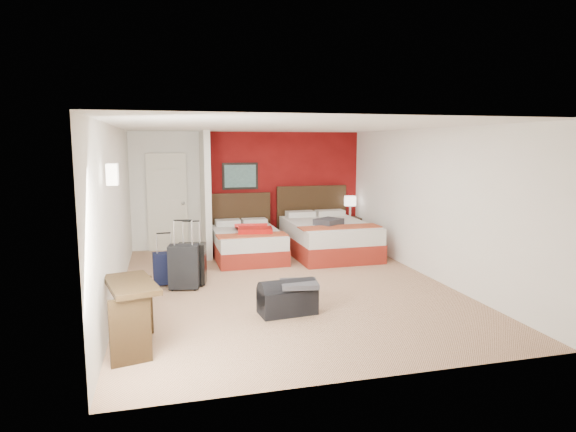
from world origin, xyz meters
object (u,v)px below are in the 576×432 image
object	(u,v)px
suitcase_black	(192,265)
suitcase_navy	(165,270)
table_lamp	(350,207)
duffel_bag	(287,300)
desk	(133,316)
suitcase_charcoal	(184,268)
red_suitcase_open	(253,229)
bed_left	(247,244)
nightstand	(350,230)
bed_right	(328,238)

from	to	relation	value
suitcase_black	suitcase_navy	bearing A→B (deg)	178.35
table_lamp	duffel_bag	distance (m)	4.95
duffel_bag	desk	distance (m)	2.05
table_lamp	suitcase_black	bearing A→B (deg)	-145.38
duffel_bag	table_lamp	bearing A→B (deg)	52.92
suitcase_charcoal	red_suitcase_open	bearing A→B (deg)	62.19
suitcase_charcoal	bed_left	bearing A→B (deg)	65.76
bed_left	suitcase_charcoal	world-z (taller)	suitcase_charcoal
suitcase_black	duffel_bag	size ratio (longest dim) A/B	0.87
bed_left	suitcase_charcoal	distance (m)	2.25
bed_left	suitcase_navy	size ratio (longest dim) A/B	3.68
suitcase_charcoal	duffel_bag	world-z (taller)	suitcase_charcoal
red_suitcase_open	nightstand	distance (m)	2.63
nightstand	duffel_bag	world-z (taller)	nightstand
bed_right	suitcase_navy	size ratio (longest dim) A/B	4.43
suitcase_navy	duffel_bag	xyz separation A→B (m)	(1.57, -1.76, -0.06)
suitcase_charcoal	desk	bearing A→B (deg)	-95.58
bed_left	table_lamp	size ratio (longest dim) A/B	3.78
suitcase_charcoal	suitcase_navy	xyz separation A→B (m)	(-0.29, 0.30, -0.09)
red_suitcase_open	desk	xyz separation A→B (m)	(-2.05, -3.90, -0.22)
suitcase_black	desk	bearing A→B (deg)	-95.82
bed_right	suitcase_black	xyz separation A→B (m)	(-2.83, -1.58, -0.01)
nightstand	desk	distance (m)	6.62
nightstand	suitcase_navy	xyz separation A→B (m)	(-4.10, -2.43, -0.05)
table_lamp	desk	world-z (taller)	table_lamp
duffel_bag	red_suitcase_open	bearing A→B (deg)	81.83
suitcase_charcoal	duffel_bag	bearing A→B (deg)	-37.87
red_suitcase_open	suitcase_black	xyz separation A→B (m)	(-1.27, -1.55, -0.28)
red_suitcase_open	duffel_bag	world-z (taller)	red_suitcase_open
suitcase_charcoal	suitcase_black	bearing A→B (deg)	66.24
nightstand	suitcase_charcoal	world-z (taller)	suitcase_charcoal
bed_left	nightstand	distance (m)	2.66
suitcase_black	desk	world-z (taller)	desk
table_lamp	suitcase_navy	distance (m)	4.80
bed_right	desk	bearing A→B (deg)	-133.46
suitcase_black	duffel_bag	xyz separation A→B (m)	(1.14, -1.66, -0.14)
desk	nightstand	bearing A→B (deg)	33.86
bed_right	nightstand	xyz separation A→B (m)	(0.85, 0.96, -0.04)
bed_left	red_suitcase_open	distance (m)	0.36
suitcase_charcoal	duffel_bag	distance (m)	1.95
nightstand	suitcase_charcoal	size ratio (longest dim) A/B	0.88
suitcase_black	suitcase_charcoal	world-z (taller)	suitcase_charcoal
bed_right	suitcase_black	world-z (taller)	bed_right
bed_right	table_lamp	world-z (taller)	table_lamp
nightstand	suitcase_navy	world-z (taller)	nightstand
red_suitcase_open	table_lamp	xyz separation A→B (m)	(2.41, 0.99, 0.23)
bed_right	table_lamp	size ratio (longest dim) A/B	4.56
suitcase_charcoal	desk	size ratio (longest dim) A/B	0.73
desk	red_suitcase_open	bearing A→B (deg)	48.50
bed_right	suitcase_navy	world-z (taller)	bed_right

